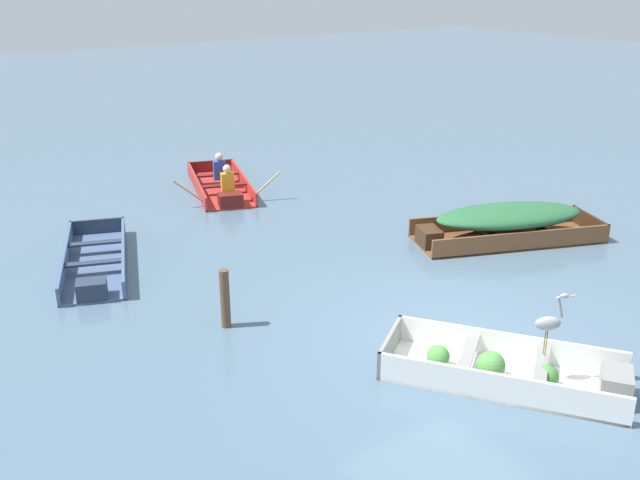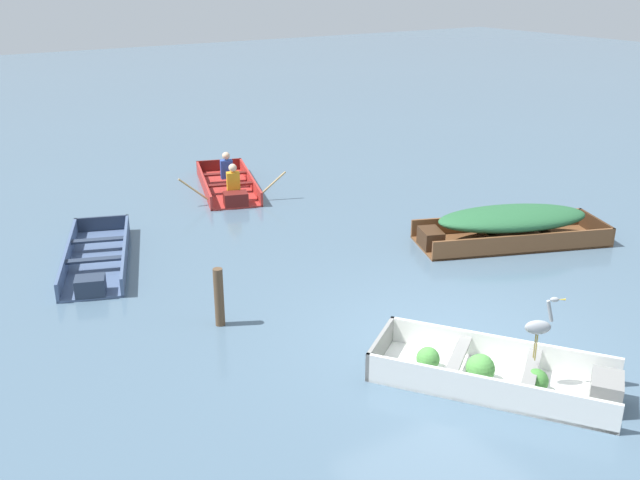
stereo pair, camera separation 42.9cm
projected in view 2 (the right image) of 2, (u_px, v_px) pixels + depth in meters
The scene contains 7 objects.
ground_plane at pixel (448, 339), 10.07m from camera, with size 80.00×80.00×0.00m, color slate.
dinghy_white_foreground at pixel (499, 375), 8.90m from camera, with size 2.65×3.10×0.41m.
skiff_wooden_brown_near_moored at pixel (510, 222), 13.43m from camera, with size 3.77×2.45×0.69m.
skiff_slate_blue_mid_moored at pixel (97, 260), 12.50m from camera, with size 2.07×3.35×0.32m.
rowboat_red_with_crew at pixel (228, 184), 16.59m from camera, with size 2.51×3.31×0.89m.
heron_on_dinghy at pixel (539, 325), 8.59m from camera, with size 0.43×0.31×0.84m.
mooring_post at pixel (219, 297), 10.30m from camera, with size 0.14×0.14×0.89m, color brown.
Camera 2 is at (-6.33, -6.50, 4.93)m, focal length 40.00 mm.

